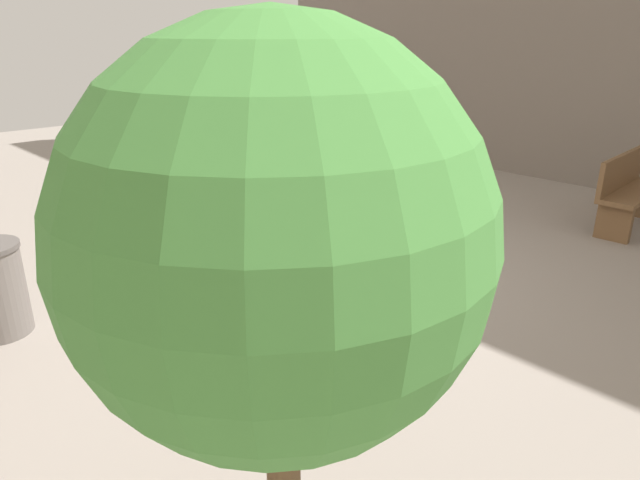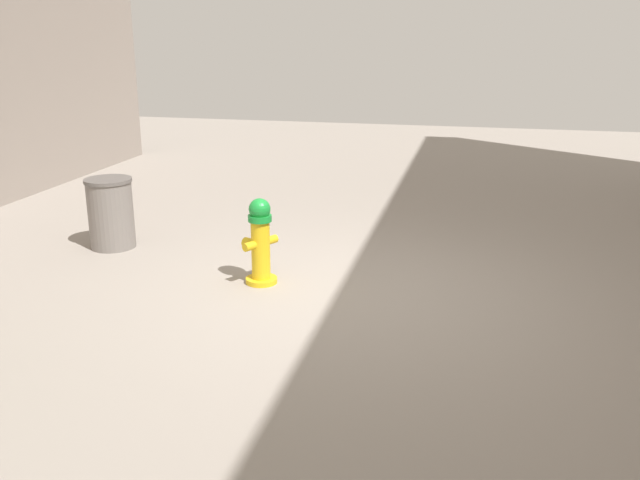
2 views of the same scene
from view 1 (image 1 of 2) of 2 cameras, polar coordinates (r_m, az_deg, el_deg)
The scene contains 4 objects.
ground_plane at distance 6.13m, azimuth -0.01°, elevation -2.53°, with size 23.40×23.40×0.00m, color gray.
fire_hydrant at distance 5.49m, azimuth -8.32°, elevation -0.83°, with size 0.37×0.39×0.85m.
bench_near at distance 8.18m, azimuth 28.93°, elevation 4.43°, with size 1.55×0.50×0.95m.
planter_tree at distance 1.66m, azimuth -4.12°, elevation -10.19°, with size 1.19×1.19×2.47m.
Camera 1 is at (3.92, 4.05, 2.40)m, focal length 31.40 mm.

